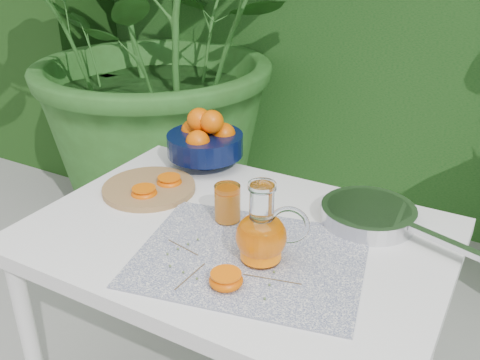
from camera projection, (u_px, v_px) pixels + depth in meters
The scene contains 10 objects.
potted_plant_left at pixel (168, 28), 2.52m from camera, with size 1.95×1.95×1.95m, color #2A591E.
white_table at pixel (236, 259), 1.33m from camera, with size 1.00×0.70×0.75m.
placemat at pixel (250, 257), 1.19m from camera, with size 0.50×0.39×0.00m, color #0D1849.
cutting_board at pixel (149, 188), 1.49m from camera, with size 0.26×0.26×0.02m, color olive.
fruit_bowl at pixel (205, 139), 1.61m from camera, with size 0.27×0.27×0.18m.
juice_pitcher at pixel (262, 234), 1.16m from camera, with size 0.17×0.15×0.19m.
juice_tumbler at pixel (227, 204), 1.32m from camera, with size 0.07×0.07×0.10m.
saute_pan at pixel (369, 214), 1.32m from camera, with size 0.43×0.30×0.04m.
orange_halves at pixel (176, 213), 1.34m from camera, with size 0.48×0.41×0.03m.
thyme_sprigs at pixel (216, 267), 1.15m from camera, with size 0.34×0.20×0.01m.
Camera 1 is at (0.68, -0.92, 1.43)m, focal length 40.00 mm.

